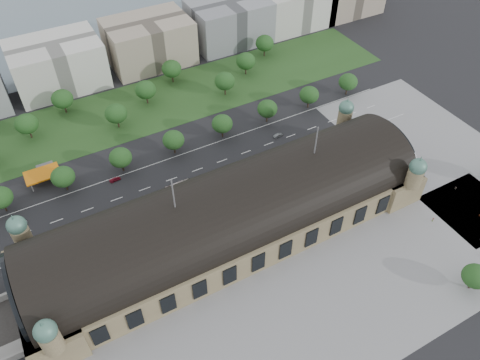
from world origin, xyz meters
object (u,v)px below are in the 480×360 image
parked_car_1 (9,265)px  bus_mid (178,186)px  petrol_station (44,171)px  pedestrian_0 (433,220)px  parked_car_6 (119,226)px  parked_car_2 (46,252)px  parked_car_3 (124,221)px  traffic_car_5 (278,135)px  parked_car_5 (118,231)px  parked_car_0 (7,265)px  traffic_car_1 (21,224)px  bus_west (152,204)px  pedestrian_2 (456,188)px  bus_east (267,160)px  traffic_car_3 (115,179)px  traffic_car_4 (174,189)px  pedestrian_1 (479,215)px

parked_car_1 → bus_mid: bus_mid is taller
petrol_station → pedestrian_0: 158.58m
petrol_station → parked_car_6: size_ratio=2.63×
parked_car_2 → parked_car_3: bearing=65.4°
traffic_car_5 → parked_car_5: size_ratio=0.84×
parked_car_0 → traffic_car_1: bearing=134.1°
bus_west → parked_car_3: bearing=102.3°
pedestrian_2 → bus_east: bearing=49.2°
traffic_car_5 → bus_mid: 54.89m
parked_car_6 → bus_west: 15.70m
parked_car_5 → pedestrian_2: pedestrian_2 is taller
parked_car_3 → parked_car_6: bearing=-78.3°
parked_car_0 → bus_mid: bearing=73.8°
traffic_car_1 → parked_car_0: 19.23m
traffic_car_3 → parked_car_1: (-46.57, -23.73, 0.02)m
traffic_car_4 → parked_car_3: parked_car_3 is taller
bus_west → pedestrian_2: (112.85, -51.00, -0.89)m
parked_car_2 → bus_west: bearing=67.7°
bus_mid → bus_east: bus_east is taller
parked_car_2 → parked_car_5: 26.47m
parked_car_0 → bus_mid: (68.45, 6.30, 0.87)m
parked_car_6 → traffic_car_5: bearing=70.4°
parked_car_6 → pedestrian_2: pedestrian_2 is taller
parked_car_0 → parked_car_1: parked_car_1 is taller
parked_car_0 → pedestrian_1: 176.87m
parked_car_6 → parked_car_3: bearing=93.0°
parked_car_2 → parked_car_3: size_ratio=1.01×
traffic_car_5 → parked_car_3: 81.15m
parked_car_5 → pedestrian_0: pedestrian_0 is taller
traffic_car_4 → bus_west: (-11.12, -4.42, 1.11)m
parked_car_1 → pedestrian_1: bearing=47.7°
parked_car_6 → bus_west: bus_west is taller
parked_car_0 → parked_car_6: parked_car_6 is taller
bus_west → pedestrian_2: bus_west is taller
bus_east → parked_car_0: bearing=96.2°
traffic_car_3 → parked_car_2: traffic_car_3 is taller
parked_car_2 → bus_mid: bearing=71.3°
parked_car_3 → bus_east: size_ratio=0.33×
parked_car_3 → bus_mid: 26.33m
parked_car_5 → parked_car_2: bearing=-121.0°
bus_mid → pedestrian_0: bus_mid is taller
parked_car_3 → traffic_car_1: bearing=-139.3°
traffic_car_1 → bus_east: (100.27, -15.51, 1.18)m
parked_car_3 → bus_east: (65.33, 2.00, 1.13)m
bus_mid → parked_car_1: bearing=95.1°
parked_car_1 → pedestrian_2: pedestrian_2 is taller
bus_east → pedestrian_2: (60.07, -51.00, -1.01)m
parked_car_0 → pedestrian_0: pedestrian_0 is taller
traffic_car_1 → traffic_car_4: 59.64m
traffic_car_3 → parked_car_0: (-46.98, -23.73, -0.03)m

